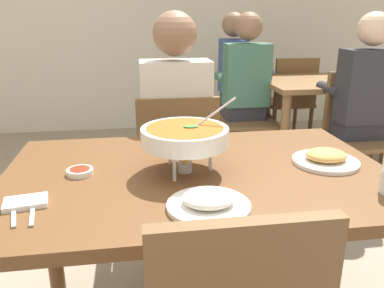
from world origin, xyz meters
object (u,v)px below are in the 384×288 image
(diner_main, at_px, (175,121))
(chair_bg_left, at_px, (248,111))
(chair_bg_right, at_px, (243,98))
(patron_bg_middle, at_px, (362,96))
(curry_bowl, at_px, (185,136))
(chair_bg_corner, at_px, (290,97))
(chair_bg_middle, at_px, (357,127))
(rice_plate, at_px, (209,202))
(sauce_dish, at_px, (80,171))
(patron_bg_left, at_px, (245,83))
(chair_diner_main, at_px, (176,164))
(dining_table_far, at_px, (321,96))
(patron_bg_right, at_px, (236,75))
(appetizer_plate, at_px, (326,158))
(dining_table_main, at_px, (198,198))

(diner_main, relative_size, chair_bg_left, 1.46)
(chair_bg_right, bearing_deg, patron_bg_middle, -65.74)
(curry_bowl, distance_m, chair_bg_corner, 2.74)
(chair_bg_middle, bearing_deg, rice_plate, -132.43)
(sauce_dish, bearing_deg, chair_bg_middle, 34.39)
(patron_bg_left, bearing_deg, chair_diner_main, -121.77)
(dining_table_far, relative_size, patron_bg_right, 0.76)
(patron_bg_middle, bearing_deg, chair_bg_middle, 55.15)
(rice_plate, bearing_deg, chair_bg_corner, 63.06)
(diner_main, xyz_separation_m, chair_bg_right, (0.84, 1.63, -0.24))
(chair_diner_main, relative_size, dining_table_far, 0.90)
(chair_bg_left, bearing_deg, chair_bg_corner, 39.96)
(chair_diner_main, relative_size, patron_bg_right, 0.69)
(rice_plate, height_order, chair_bg_middle, chair_bg_middle)
(patron_bg_left, bearing_deg, chair_bg_corner, 38.43)
(curry_bowl, height_order, dining_table_far, curry_bowl)
(sauce_dish, distance_m, chair_bg_middle, 2.19)
(chair_diner_main, relative_size, appetizer_plate, 3.75)
(chair_diner_main, bearing_deg, chair_bg_right, 63.12)
(diner_main, bearing_deg, chair_diner_main, -90.00)
(sauce_dish, height_order, dining_table_far, sauce_dish)
(appetizer_plate, bearing_deg, chair_bg_right, 81.30)
(chair_diner_main, bearing_deg, chair_bg_left, 56.89)
(rice_plate, bearing_deg, chair_bg_left, 70.49)
(chair_bg_corner, bearing_deg, curry_bowl, -120.23)
(diner_main, relative_size, patron_bg_middle, 1.00)
(diner_main, xyz_separation_m, curry_bowl, (-0.05, -0.75, 0.15))
(patron_bg_left, bearing_deg, chair_bg_right, 75.02)
(diner_main, height_order, rice_plate, diner_main)
(dining_table_far, bearing_deg, appetizer_plate, -116.00)
(diner_main, distance_m, sauce_dish, 0.84)
(patron_bg_right, bearing_deg, chair_bg_right, 29.07)
(patron_bg_right, bearing_deg, sauce_dish, -116.73)
(chair_bg_middle, bearing_deg, dining_table_main, -137.82)
(sauce_dish, relative_size, patron_bg_middle, 0.07)
(appetizer_plate, bearing_deg, patron_bg_left, 83.14)
(appetizer_plate, bearing_deg, patron_bg_right, 83.21)
(chair_diner_main, distance_m, sauce_dish, 0.85)
(chair_bg_corner, height_order, patron_bg_middle, patron_bg_middle)
(dining_table_far, height_order, chair_bg_corner, chair_bg_corner)
(chair_bg_right, height_order, patron_bg_left, patron_bg_left)
(chair_bg_right, bearing_deg, appetizer_plate, -98.70)
(appetizer_plate, distance_m, chair_bg_corner, 2.51)
(dining_table_far, height_order, chair_bg_middle, chair_bg_middle)
(curry_bowl, relative_size, patron_bg_right, 0.25)
(sauce_dish, distance_m, dining_table_far, 2.51)
(appetizer_plate, relative_size, chair_bg_middle, 0.27)
(curry_bowl, height_order, chair_bg_right, curry_bowl)
(patron_bg_left, bearing_deg, rice_plate, -108.56)
(rice_plate, xyz_separation_m, chair_bg_corner, (1.33, 2.63, -0.28))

